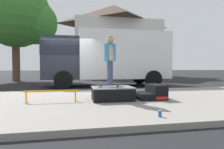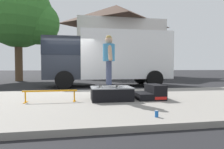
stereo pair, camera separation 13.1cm
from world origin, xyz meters
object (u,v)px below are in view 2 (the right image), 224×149
object	(u,v)px
skateboard	(109,85)
soda_can	(157,114)
box_truck	(108,56)
street_tree_main	(22,16)
skate_box	(111,93)
grind_rail	(50,93)
skater_kid	(109,56)
kicker_ramp	(151,93)

from	to	relation	value
skateboard	soda_can	world-z (taller)	skateboard
box_truck	street_tree_main	world-z (taller)	street_tree_main
skate_box	skateboard	world-z (taller)	skateboard
grind_rail	skater_kid	distance (m)	1.92
box_truck	skateboard	bearing A→B (deg)	-97.92
box_truck	skater_kid	bearing A→B (deg)	-97.92
kicker_ramp	box_truck	distance (m)	5.52
soda_can	box_truck	world-z (taller)	box_truck
grind_rail	skateboard	bearing A→B (deg)	1.84
kicker_ramp	grind_rail	world-z (taller)	kicker_ramp
box_truck	kicker_ramp	bearing A→B (deg)	-84.15
kicker_ramp	street_tree_main	xyz separation A→B (m)	(-6.56, 10.39, 4.81)
street_tree_main	soda_can	bearing A→B (deg)	-64.52
kicker_ramp	skateboard	world-z (taller)	skateboard
skateboard	soda_can	xyz separation A→B (m)	(0.60, -2.01, -0.37)
skateboard	soda_can	distance (m)	2.13
grind_rail	kicker_ramp	bearing A→B (deg)	0.19
skater_kid	soda_can	bearing A→B (deg)	-73.40
skateboard	skater_kid	bearing A→B (deg)	0.00
soda_can	skate_box	bearing A→B (deg)	105.20
kicker_ramp	skate_box	bearing A→B (deg)	179.98
skater_kid	street_tree_main	world-z (taller)	street_tree_main
skate_box	soda_can	bearing A→B (deg)	-74.80
skater_kid	skate_box	bearing A→B (deg)	-32.97
skateboard	box_truck	xyz separation A→B (m)	(0.73, 5.26, 1.15)
skater_kid	grind_rail	bearing A→B (deg)	-178.16
skateboard	box_truck	distance (m)	5.44
soda_can	street_tree_main	bearing A→B (deg)	115.48
skateboard	box_truck	size ratio (longest dim) A/B	0.11
skater_kid	street_tree_main	xyz separation A→B (m)	(-5.29, 10.35, 3.71)
skate_box	soda_can	distance (m)	2.05
kicker_ramp	skater_kid	size ratio (longest dim) A/B	0.57
grind_rail	street_tree_main	world-z (taller)	street_tree_main
kicker_ramp	street_tree_main	bearing A→B (deg)	122.29
skater_kid	kicker_ramp	bearing A→B (deg)	-1.91
skate_box	soda_can	xyz separation A→B (m)	(0.53, -1.97, -0.14)
grind_rail	street_tree_main	bearing A→B (deg)	109.44
grind_rail	skateboard	xyz separation A→B (m)	(1.62, 0.05, 0.19)
grind_rail	skateboard	world-z (taller)	skateboard
skate_box	street_tree_main	xyz separation A→B (m)	(-5.35, 10.39, 4.79)
grind_rail	skateboard	size ratio (longest dim) A/B	1.82
skate_box	box_truck	xyz separation A→B (m)	(0.67, 5.31, 1.38)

